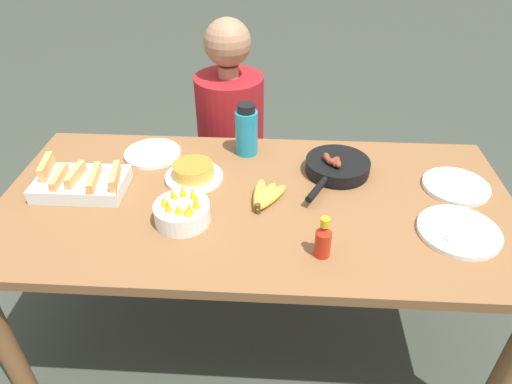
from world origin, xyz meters
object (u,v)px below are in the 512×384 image
(empty_plate_near_front, at_px, (153,154))
(fruit_bowl_mango, at_px, (182,211))
(melon_tray, at_px, (81,182))
(person_figure, at_px, (232,158))
(empty_plate_far_left, at_px, (459,231))
(water_bottle, at_px, (246,130))
(banana_bunch, at_px, (265,196))
(hot_sauce_bottle, at_px, (323,239))
(frittata_plate_center, at_px, (194,173))
(empty_plate_far_right, at_px, (456,186))
(skillet, at_px, (337,167))

(empty_plate_near_front, distance_m, fruit_bowl_mango, 0.44)
(melon_tray, bearing_deg, person_figure, 55.20)
(empty_plate_far_left, distance_m, water_bottle, 0.83)
(banana_bunch, xyz_separation_m, water_bottle, (-0.09, 0.32, 0.08))
(melon_tray, xyz_separation_m, hot_sauce_bottle, (0.82, -0.28, 0.03))
(banana_bunch, relative_size, frittata_plate_center, 0.86)
(melon_tray, height_order, fruit_bowl_mango, fruit_bowl_mango)
(melon_tray, bearing_deg, frittata_plate_center, 13.55)
(empty_plate_far_left, bearing_deg, water_bottle, 147.01)
(empty_plate_far_right, bearing_deg, skillet, 170.12)
(skillet, distance_m, hot_sauce_bottle, 0.45)
(melon_tray, height_order, hot_sauce_bottle, hot_sauce_bottle)
(skillet, bearing_deg, melon_tray, -52.98)
(empty_plate_far_right, distance_m, person_figure, 1.06)
(person_figure, bearing_deg, fruit_bowl_mango, -94.76)
(banana_bunch, relative_size, hot_sauce_bottle, 1.33)
(skillet, xyz_separation_m, person_figure, (-0.45, 0.49, -0.28))
(empty_plate_far_right, relative_size, fruit_bowl_mango, 1.29)
(frittata_plate_center, height_order, fruit_bowl_mango, fruit_bowl_mango)
(person_figure, bearing_deg, melon_tray, -124.80)
(hot_sauce_bottle, xyz_separation_m, person_figure, (-0.37, 0.93, -0.31))
(melon_tray, bearing_deg, water_bottle, 27.62)
(frittata_plate_center, bearing_deg, hot_sauce_bottle, -40.03)
(melon_tray, relative_size, hot_sauce_bottle, 2.26)
(empty_plate_far_left, relative_size, hot_sauce_bottle, 1.85)
(skillet, height_order, empty_plate_far_left, skillet)
(frittata_plate_center, distance_m, hot_sauce_bottle, 0.58)
(skillet, bearing_deg, person_figure, -110.69)
(person_figure, bearing_deg, empty_plate_far_right, -33.05)
(melon_tray, bearing_deg, empty_plate_far_left, -7.23)
(hot_sauce_bottle, bearing_deg, empty_plate_far_right, 36.71)
(empty_plate_far_left, bearing_deg, empty_plate_far_right, 75.70)
(frittata_plate_center, height_order, empty_plate_far_right, frittata_plate_center)
(melon_tray, bearing_deg, empty_plate_near_front, 52.48)
(fruit_bowl_mango, xyz_separation_m, hot_sauce_bottle, (0.44, -0.13, 0.02))
(melon_tray, xyz_separation_m, empty_plate_near_front, (0.19, 0.25, -0.02))
(melon_tray, xyz_separation_m, fruit_bowl_mango, (0.39, -0.15, 0.01))
(empty_plate_far_left, bearing_deg, banana_bunch, 167.53)
(hot_sauce_bottle, bearing_deg, fruit_bowl_mango, 163.37)
(hot_sauce_bottle, bearing_deg, water_bottle, 114.81)
(frittata_plate_center, xyz_separation_m, empty_plate_far_left, (0.87, -0.25, -0.02))
(empty_plate_far_left, height_order, empty_plate_far_right, same)
(frittata_plate_center, bearing_deg, skillet, 7.70)
(hot_sauce_bottle, bearing_deg, frittata_plate_center, 139.97)
(empty_plate_near_front, xyz_separation_m, empty_plate_far_left, (1.06, -0.41, -0.00))
(banana_bunch, xyz_separation_m, empty_plate_far_left, (0.61, -0.13, -0.01))
(empty_plate_near_front, bearing_deg, banana_bunch, -30.82)
(hot_sauce_bottle, height_order, person_figure, person_figure)
(water_bottle, bearing_deg, empty_plate_far_right, -14.94)
(banana_bunch, bearing_deg, empty_plate_far_left, -12.47)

